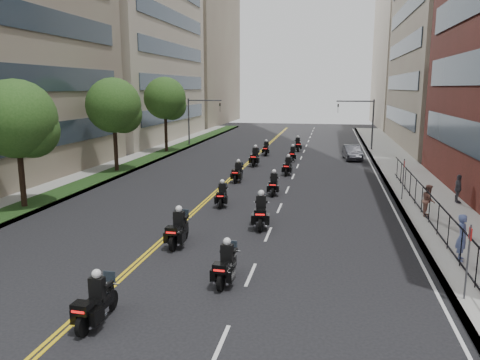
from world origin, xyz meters
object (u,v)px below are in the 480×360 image
at_px(motorcycle_9, 293,154).
at_px(motorcycle_11, 298,145).
at_px(motorcycle_3, 261,213).
at_px(parked_sedan, 352,152).
at_px(pedestrian_b, 428,200).
at_px(motorcycle_6, 238,173).
at_px(motorcycle_5, 274,185).
at_px(pedestrian_a, 462,237).
at_px(motorcycle_2, 178,230).
at_px(pedestrian_c, 458,189).
at_px(motorcycle_8, 255,157).
at_px(motorcycle_10, 266,149).
at_px(motorcycle_0, 96,303).
at_px(motorcycle_7, 288,167).
at_px(motorcycle_4, 222,196).
at_px(motorcycle_1, 226,266).

relative_size(motorcycle_9, motorcycle_11, 0.94).
distance_m(motorcycle_3, parked_sedan, 24.41).
bearing_deg(pedestrian_b, motorcycle_6, 65.79).
bearing_deg(motorcycle_5, pedestrian_b, -27.54).
height_order(motorcycle_6, pedestrian_a, pedestrian_a).
bearing_deg(motorcycle_5, motorcycle_2, -107.56).
distance_m(motorcycle_3, motorcycle_9, 21.74).
distance_m(motorcycle_6, pedestrian_b, 14.23).
distance_m(motorcycle_2, motorcycle_6, 14.51).
bearing_deg(motorcycle_9, motorcycle_3, -89.68).
distance_m(pedestrian_b, pedestrian_c, 4.06).
distance_m(motorcycle_8, motorcycle_10, 6.65).
relative_size(motorcycle_0, pedestrian_a, 1.21).
bearing_deg(motorcycle_2, motorcycle_3, 47.02).
height_order(pedestrian_a, pedestrian_c, pedestrian_a).
bearing_deg(parked_sedan, pedestrian_a, -89.87).
relative_size(motorcycle_3, motorcycle_8, 1.00).
bearing_deg(motorcycle_8, motorcycle_7, -49.42).
bearing_deg(motorcycle_0, motorcycle_7, 84.87).
height_order(motorcycle_8, pedestrian_b, motorcycle_8).
bearing_deg(parked_sedan, motorcycle_7, -126.72).
bearing_deg(motorcycle_0, pedestrian_b, 51.97).
height_order(motorcycle_10, pedestrian_a, pedestrian_a).
height_order(motorcycle_0, pedestrian_b, pedestrian_b).
xyz_separation_m(motorcycle_2, motorcycle_11, (3.00, 32.37, -0.03)).
bearing_deg(motorcycle_4, parked_sedan, 62.06).
xyz_separation_m(motorcycle_9, motorcycle_10, (-3.00, 3.37, 0.01)).
distance_m(motorcycle_6, motorcycle_8, 7.37).
height_order(motorcycle_4, pedestrian_b, pedestrian_b).
distance_m(motorcycle_5, pedestrian_c, 11.10).
relative_size(motorcycle_9, pedestrian_b, 1.28).
bearing_deg(parked_sedan, motorcycle_5, -115.41).
xyz_separation_m(motorcycle_3, motorcycle_8, (-3.24, 18.46, -0.00)).
relative_size(pedestrian_a, pedestrian_b, 1.10).
relative_size(motorcycle_0, motorcycle_7, 1.01).
bearing_deg(motorcycle_3, motorcycle_6, 100.73).
xyz_separation_m(motorcycle_6, motorcycle_7, (3.39, 3.51, -0.01)).
bearing_deg(motorcycle_7, motorcycle_6, -129.73).
bearing_deg(motorcycle_6, pedestrian_b, -30.69).
xyz_separation_m(motorcycle_2, pedestrian_a, (11.70, 0.03, 0.38)).
bearing_deg(motorcycle_6, motorcycle_11, 82.67).
distance_m(motorcycle_11, pedestrian_c, 24.92).
relative_size(motorcycle_8, motorcycle_9, 1.16).
xyz_separation_m(motorcycle_3, motorcycle_6, (-3.36, 11.09, -0.08)).
xyz_separation_m(motorcycle_2, motorcycle_5, (2.94, 10.80, -0.06)).
distance_m(motorcycle_1, motorcycle_3, 6.98).
height_order(motorcycle_1, pedestrian_b, pedestrian_b).
height_order(motorcycle_5, motorcycle_6, motorcycle_6).
bearing_deg(motorcycle_7, motorcycle_0, -93.34).
relative_size(motorcycle_7, motorcycle_8, 0.88).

